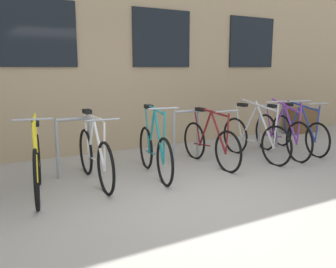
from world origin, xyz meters
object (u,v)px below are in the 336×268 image
object	(u,v)px
bicycle_blue	(298,132)
bicycle_maroon	(210,143)
bicycle_teal	(155,150)
bicycle_yellow	(37,165)
bicycle_silver	(254,137)
bicycle_white	(95,156)
planter_box	(302,120)
bicycle_purple	(281,134)

from	to	relation	value
bicycle_blue	bicycle_maroon	size ratio (longest dim) A/B	1.03
bicycle_teal	bicycle_yellow	distance (m)	1.71
bicycle_blue	bicycle_yellow	world-z (taller)	bicycle_yellow
bicycle_blue	bicycle_teal	bearing A→B (deg)	-178.41
bicycle_yellow	bicycle_silver	bearing A→B (deg)	0.70
bicycle_white	bicycle_blue	bearing A→B (deg)	-0.31
bicycle_maroon	planter_box	distance (m)	4.21
bicycle_purple	bicycle_blue	xyz separation A→B (m)	(0.58, 0.10, -0.03)
bicycle_white	planter_box	size ratio (longest dim) A/B	2.52
bicycle_purple	bicycle_blue	world-z (taller)	bicycle_purple
bicycle_yellow	bicycle_white	bearing A→B (deg)	8.55
bicycle_silver	bicycle_blue	bearing A→B (deg)	2.49
bicycle_purple	bicycle_yellow	distance (m)	4.39
bicycle_purple	bicycle_yellow	bearing A→B (deg)	179.94
bicycle_silver	bicycle_white	size ratio (longest dim) A/B	1.01
bicycle_blue	bicycle_maroon	bearing A→B (deg)	179.76
bicycle_teal	bicycle_blue	world-z (taller)	bicycle_teal
bicycle_maroon	bicycle_purple	bearing A→B (deg)	-4.09
bicycle_yellow	bicycle_teal	bearing A→B (deg)	0.27
bicycle_blue	bicycle_maroon	xyz separation A→B (m)	(-2.15, 0.01, 0.00)
bicycle_yellow	bicycle_maroon	world-z (taller)	bicycle_yellow
bicycle_maroon	planter_box	xyz separation A→B (m)	(3.96, 1.42, -0.07)
bicycle_silver	bicycle_yellow	xyz separation A→B (m)	(-3.76, -0.05, 0.00)
planter_box	bicycle_yellow	bearing A→B (deg)	-167.29
bicycle_teal	planter_box	distance (m)	5.30
bicycle_yellow	bicycle_maroon	bearing A→B (deg)	2.18
bicycle_teal	bicycle_purple	bearing A→B (deg)	-0.27
bicycle_blue	planter_box	bearing A→B (deg)	38.25
bicycle_purple	planter_box	distance (m)	2.85
bicycle_purple	bicycle_silver	size ratio (longest dim) A/B	0.99
bicycle_blue	planter_box	world-z (taller)	bicycle_blue
bicycle_silver	bicycle_purple	bearing A→B (deg)	-4.64
bicycle_yellow	bicycle_purple	bearing A→B (deg)	-0.06
bicycle_silver	bicycle_blue	size ratio (longest dim) A/B	1.02
bicycle_yellow	bicycle_white	distance (m)	0.82
bicycle_purple	bicycle_yellow	xyz separation A→B (m)	(-4.39, 0.00, -0.00)
bicycle_purple	bicycle_silver	bearing A→B (deg)	175.36
bicycle_teal	bicycle_blue	size ratio (longest dim) A/B	0.95
bicycle_maroon	planter_box	world-z (taller)	bicycle_maroon
bicycle_purple	bicycle_maroon	world-z (taller)	bicycle_purple
bicycle_purple	bicycle_white	distance (m)	3.58
bicycle_purple	bicycle_maroon	distance (m)	1.57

